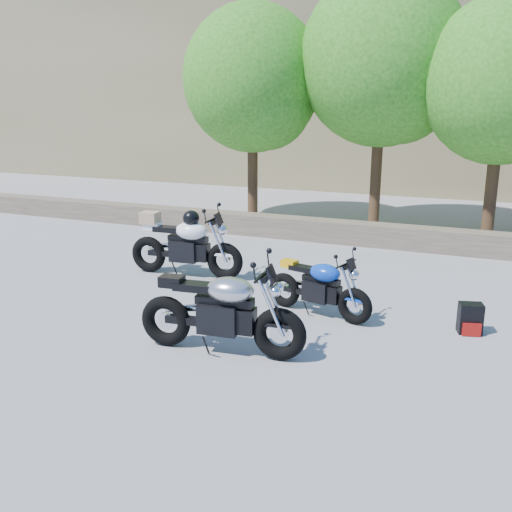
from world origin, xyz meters
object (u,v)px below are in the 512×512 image
(blue_bike, at_px, (319,288))
(silver_bike, at_px, (222,313))
(white_bike, at_px, (185,244))
(backpack, at_px, (470,319))

(blue_bike, bearing_deg, silver_bike, -98.49)
(silver_bike, distance_m, white_bike, 3.56)
(white_bike, bearing_deg, silver_bike, -57.02)
(white_bike, bearing_deg, backpack, -14.28)
(silver_bike, height_order, blue_bike, silver_bike)
(white_bike, xyz_separation_m, backpack, (5.09, -0.90, -0.41))
(silver_bike, relative_size, white_bike, 0.99)
(blue_bike, xyz_separation_m, backpack, (2.17, 0.14, -0.23))
(white_bike, xyz_separation_m, blue_bike, (2.92, -1.04, -0.18))
(blue_bike, bearing_deg, white_bike, 174.81)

